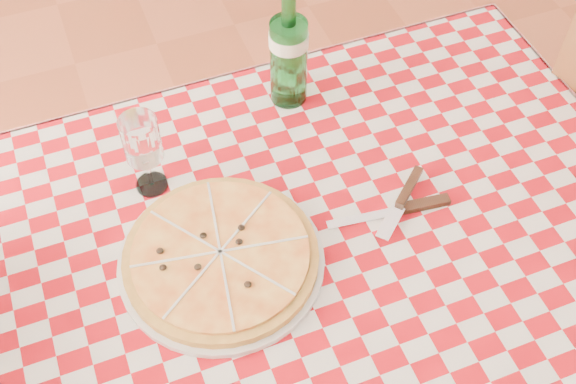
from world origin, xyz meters
name	(u,v)px	position (x,y,z in m)	size (l,w,h in m)	color
dining_table	(309,263)	(0.00, 0.00, 0.66)	(1.20, 0.80, 0.75)	brown
tablecloth	(310,235)	(0.00, 0.00, 0.75)	(1.30, 0.90, 0.01)	#9F0912
pizza_plate	(221,256)	(-0.17, 0.00, 0.78)	(0.36, 0.36, 0.05)	#C98E43
water_bottle	(289,45)	(0.09, 0.34, 0.90)	(0.08, 0.08, 0.28)	#1B6C29
wine_glass	(145,155)	(-0.24, 0.21, 0.85)	(0.07, 0.07, 0.17)	white
cutlery	(399,207)	(0.17, -0.01, 0.77)	(0.25, 0.21, 0.03)	silver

